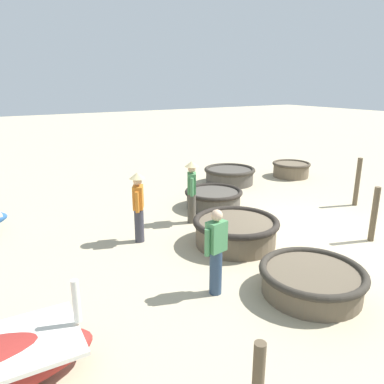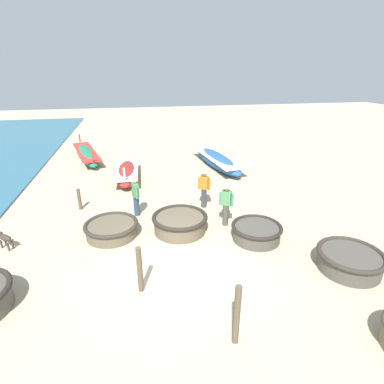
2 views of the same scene
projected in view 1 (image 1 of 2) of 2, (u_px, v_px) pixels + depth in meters
ground_plane at (306, 234)px, 9.23m from camera, size 80.00×80.00×0.00m
coracle_beside_post at (230, 175)px, 13.79m from camera, size 1.87×1.87×0.59m
coracle_tilted at (214, 198)px, 11.13m from camera, size 1.72×1.72×0.55m
coracle_weathered at (291, 169)px, 14.78m from camera, size 1.47×1.47×0.57m
coracle_far_right at (312, 280)px, 6.57m from camera, size 1.86×1.86×0.51m
coracle_front_left at (236, 230)px, 8.58m from camera, size 1.98×1.98×0.63m
fisherman_standing_left at (138, 203)px, 8.57m from camera, size 0.47×0.36×1.67m
fisherman_with_hat at (192, 188)px, 9.76m from camera, size 0.47×0.36×1.67m
fisherman_by_coracle at (216, 250)px, 6.44m from camera, size 0.28×0.52×1.57m
mooring_post_mid_beach at (357, 182)px, 11.23m from camera, size 0.14×0.14×1.46m
mooring_post_shoreline at (258, 377)px, 4.18m from camera, size 0.14×0.14×0.90m
mooring_post_inland at (374, 214)px, 8.70m from camera, size 0.14×0.14×1.32m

